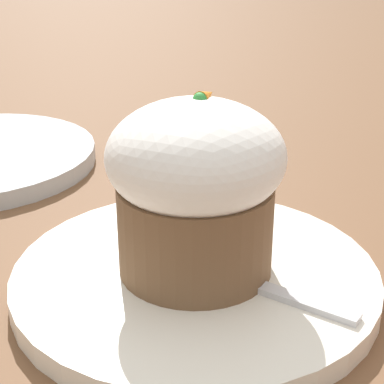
{
  "coord_description": "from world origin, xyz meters",
  "views": [
    {
      "loc": [
        -0.32,
        -0.14,
        0.22
      ],
      "look_at": [
        0.0,
        0.0,
        0.06
      ],
      "focal_mm": 60.0,
      "sensor_mm": 36.0,
      "label": 1
    }
  ],
  "objects": [
    {
      "name": "ground_plane",
      "position": [
        0.0,
        0.0,
        0.0
      ],
      "size": [
        4.0,
        4.0,
        0.0
      ],
      "primitive_type": "plane",
      "color": "brown"
    },
    {
      "name": "spoon",
      "position": [
        -0.0,
        -0.03,
        0.02
      ],
      "size": [
        0.04,
        0.11,
        0.01
      ],
      "color": "silver",
      "rests_on": "dessert_plate"
    },
    {
      "name": "dessert_plate",
      "position": [
        0.0,
        0.0,
        0.01
      ],
      "size": [
        0.23,
        0.23,
        0.01
      ],
      "color": "white",
      "rests_on": "ground_plane"
    },
    {
      "name": "carrot_cake",
      "position": [
        0.0,
        0.0,
        0.07
      ],
      "size": [
        0.11,
        0.11,
        0.11
      ],
      "color": "brown",
      "rests_on": "dessert_plate"
    }
  ]
}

